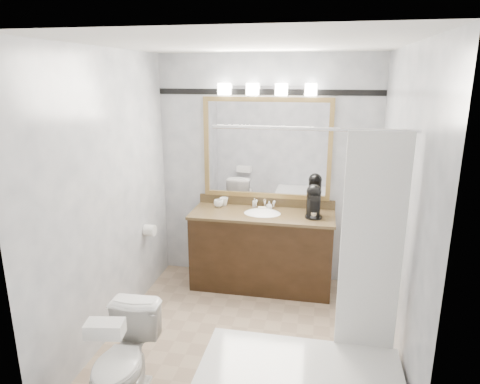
% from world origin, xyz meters
% --- Properties ---
extents(room, '(2.42, 2.62, 2.52)m').
position_xyz_m(room, '(0.00, 0.00, 1.25)').
color(room, tan).
rests_on(room, ground).
extents(vanity, '(1.53, 0.58, 0.97)m').
position_xyz_m(vanity, '(0.00, 1.02, 0.44)').
color(vanity, black).
rests_on(vanity, ground).
extents(mirror, '(1.40, 0.04, 1.10)m').
position_xyz_m(mirror, '(0.00, 1.28, 1.50)').
color(mirror, '#AB894D').
rests_on(mirror, room).
extents(vanity_light_bar, '(1.02, 0.14, 0.12)m').
position_xyz_m(vanity_light_bar, '(0.00, 1.23, 2.13)').
color(vanity_light_bar, silver).
rests_on(vanity_light_bar, room).
extents(accent_stripe, '(2.40, 0.01, 0.06)m').
position_xyz_m(accent_stripe, '(0.00, 1.29, 2.10)').
color(accent_stripe, black).
rests_on(accent_stripe, room).
extents(tp_roll, '(0.11, 0.12, 0.12)m').
position_xyz_m(tp_roll, '(-1.14, 0.66, 0.70)').
color(tp_roll, white).
rests_on(tp_roll, room).
extents(toilet, '(0.41, 0.69, 0.68)m').
position_xyz_m(toilet, '(-0.69, -0.92, 0.34)').
color(toilet, white).
rests_on(toilet, ground).
extents(tissue_box, '(0.26, 0.17, 0.10)m').
position_xyz_m(tissue_box, '(-0.69, -1.12, 0.73)').
color(tissue_box, white).
rests_on(tissue_box, toilet).
extents(coffee_maker, '(0.18, 0.22, 0.34)m').
position_xyz_m(coffee_maker, '(0.53, 1.02, 1.03)').
color(coffee_maker, black).
rests_on(coffee_maker, vanity).
extents(cup_left, '(0.12, 0.12, 0.08)m').
position_xyz_m(cup_left, '(-0.51, 1.14, 0.89)').
color(cup_left, white).
rests_on(cup_left, vanity).
extents(cup_right, '(0.13, 0.13, 0.09)m').
position_xyz_m(cup_right, '(-0.47, 1.21, 0.89)').
color(cup_right, white).
rests_on(cup_right, vanity).
extents(soap_bottle_a, '(0.05, 0.05, 0.09)m').
position_xyz_m(soap_bottle_a, '(-0.12, 1.23, 0.90)').
color(soap_bottle_a, white).
rests_on(soap_bottle_a, vanity).
extents(soap_bottle_b, '(0.07, 0.07, 0.09)m').
position_xyz_m(soap_bottle_b, '(0.05, 1.16, 0.90)').
color(soap_bottle_b, white).
rests_on(soap_bottle_b, vanity).
extents(soap_bar, '(0.10, 0.06, 0.03)m').
position_xyz_m(soap_bar, '(-0.02, 1.13, 0.86)').
color(soap_bar, beige).
rests_on(soap_bar, vanity).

